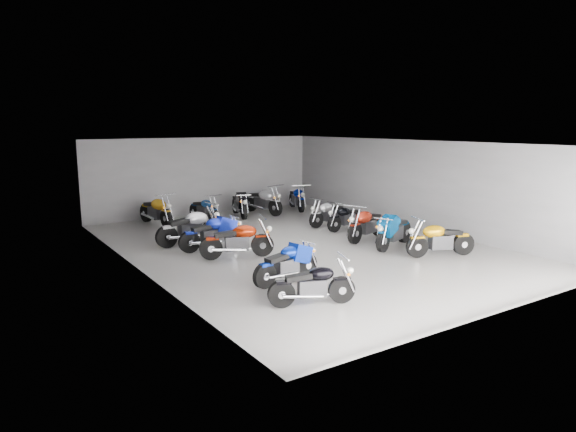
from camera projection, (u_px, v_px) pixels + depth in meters
name	position (u px, v px, depth m)	size (l,w,h in m)	color
ground	(298.00, 246.00, 16.07)	(14.00, 14.00, 0.00)	gray
wall_back	(205.00, 176.00, 21.54)	(10.00, 0.10, 3.20)	gray
wall_left	(137.00, 210.00, 13.09)	(0.10, 14.00, 3.20)	gray
wall_right	(413.00, 185.00, 18.48)	(0.10, 14.00, 3.20)	gray
ceiling	(299.00, 142.00, 15.49)	(10.00, 14.00, 0.04)	black
drain_grate	(308.00, 249.00, 15.65)	(0.32, 0.32, 0.01)	black
motorcycle_left_a	(313.00, 284.00, 10.75)	(1.81, 0.79, 0.83)	black
motorcycle_left_b	(287.00, 263.00, 12.30)	(1.96, 0.48, 0.86)	black
motorcycle_left_d	(238.00, 240.00, 14.54)	(2.07, 0.79, 0.94)	black
motorcycle_left_e	(213.00, 233.00, 15.50)	(2.12, 0.41, 0.93)	black
motorcycle_left_f	(190.00, 227.00, 16.20)	(2.27, 0.49, 1.00)	black
motorcycle_right_b	(440.00, 239.00, 14.71)	(2.00, 0.88, 0.92)	black
motorcycle_right_c	(394.00, 230.00, 15.78)	(2.14, 0.93, 0.98)	black
motorcycle_right_d	(367.00, 224.00, 16.79)	(2.16, 0.82, 0.98)	black
motorcycle_right_e	(347.00, 217.00, 18.40)	(1.91, 0.43, 0.84)	black
motorcycle_right_f	(329.00, 213.00, 19.14)	(1.98, 0.45, 0.87)	black
motorcycle_back_b	(156.00, 211.00, 19.29)	(0.58, 2.26, 1.00)	black
motorcycle_back_c	(204.00, 209.00, 20.10)	(0.47, 1.96, 0.86)	black
motorcycle_back_d	(240.00, 204.00, 21.04)	(0.71, 2.15, 0.96)	black
motorcycle_back_e	(263.00, 201.00, 21.64)	(0.62, 2.32, 1.02)	black
motorcycle_back_f	(297.00, 198.00, 22.68)	(0.85, 2.08, 0.95)	black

